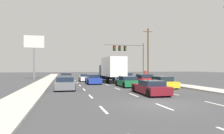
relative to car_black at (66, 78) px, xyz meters
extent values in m
plane|color=#3D3D3F|center=(4.93, 2.74, -0.58)|extent=(140.00, 140.00, 0.00)
cube|color=#B2AFA8|center=(13.06, -2.26, -0.51)|extent=(2.35, 80.00, 0.14)
cube|color=#B2AFA8|center=(-3.19, -2.26, -0.51)|extent=(2.35, 80.00, 0.14)
cube|color=silver|center=(1.53, -23.12, -0.58)|extent=(0.14, 2.00, 0.01)
cube|color=silver|center=(1.53, -18.12, -0.58)|extent=(0.14, 2.00, 0.01)
cube|color=silver|center=(1.53, -13.12, -0.58)|extent=(0.14, 2.00, 0.01)
cube|color=silver|center=(1.53, -8.12, -0.58)|extent=(0.14, 2.00, 0.01)
cube|color=silver|center=(1.53, -3.12, -0.58)|extent=(0.14, 2.00, 0.01)
cube|color=silver|center=(1.53, 1.88, -0.58)|extent=(0.14, 2.00, 0.01)
cube|color=silver|center=(1.53, 6.88, -0.58)|extent=(0.14, 2.00, 0.01)
cube|color=silver|center=(1.53, 11.88, -0.58)|extent=(0.14, 2.00, 0.01)
cube|color=silver|center=(1.53, 16.88, -0.58)|extent=(0.14, 2.00, 0.01)
cube|color=silver|center=(1.53, 21.88, -0.58)|extent=(0.14, 2.00, 0.01)
cube|color=silver|center=(1.53, 26.88, -0.58)|extent=(0.14, 2.00, 0.01)
cube|color=silver|center=(4.93, -23.12, -0.58)|extent=(0.14, 2.00, 0.01)
cube|color=silver|center=(4.93, -18.12, -0.58)|extent=(0.14, 2.00, 0.01)
cube|color=silver|center=(4.93, -13.12, -0.58)|extent=(0.14, 2.00, 0.01)
cube|color=silver|center=(4.93, -8.12, -0.58)|extent=(0.14, 2.00, 0.01)
cube|color=silver|center=(4.93, -3.12, -0.58)|extent=(0.14, 2.00, 0.01)
cube|color=silver|center=(4.93, 1.88, -0.58)|extent=(0.14, 2.00, 0.01)
cube|color=silver|center=(4.93, 6.88, -0.58)|extent=(0.14, 2.00, 0.01)
cube|color=silver|center=(4.93, 11.88, -0.58)|extent=(0.14, 2.00, 0.01)
cube|color=silver|center=(4.93, 16.88, -0.58)|extent=(0.14, 2.00, 0.01)
cube|color=silver|center=(4.93, 21.88, -0.58)|extent=(0.14, 2.00, 0.01)
cube|color=silver|center=(4.93, 26.88, -0.58)|extent=(0.14, 2.00, 0.01)
cube|color=silver|center=(8.33, -23.12, -0.58)|extent=(0.14, 2.00, 0.01)
cube|color=silver|center=(8.33, -18.12, -0.58)|extent=(0.14, 2.00, 0.01)
cube|color=silver|center=(8.33, -13.12, -0.58)|extent=(0.14, 2.00, 0.01)
cube|color=silver|center=(8.33, -8.12, -0.58)|extent=(0.14, 2.00, 0.01)
cube|color=silver|center=(8.33, -3.12, -0.58)|extent=(0.14, 2.00, 0.01)
cube|color=silver|center=(8.33, 1.88, -0.58)|extent=(0.14, 2.00, 0.01)
cube|color=silver|center=(8.33, 6.88, -0.58)|extent=(0.14, 2.00, 0.01)
cube|color=silver|center=(8.33, 11.88, -0.58)|extent=(0.14, 2.00, 0.01)
cube|color=silver|center=(8.33, 16.88, -0.58)|extent=(0.14, 2.00, 0.01)
cube|color=silver|center=(8.33, 21.88, -0.58)|extent=(0.14, 2.00, 0.01)
cube|color=silver|center=(8.33, 26.88, -0.58)|extent=(0.14, 2.00, 0.01)
cube|color=black|center=(0.00, 0.06, -0.13)|extent=(1.81, 4.10, 0.63)
cube|color=#192333|center=(0.00, -0.20, 0.46)|extent=(1.58, 1.74, 0.55)
cylinder|color=black|center=(-0.82, 1.56, -0.26)|extent=(0.22, 0.64, 0.64)
cylinder|color=black|center=(0.84, 1.55, -0.26)|extent=(0.22, 0.64, 0.64)
cylinder|color=black|center=(-0.84, -1.43, -0.26)|extent=(0.22, 0.64, 0.64)
cylinder|color=black|center=(0.82, -1.44, -0.26)|extent=(0.22, 0.64, 0.64)
cube|color=orange|center=(-0.18, -6.67, -0.16)|extent=(1.92, 4.35, 0.56)
cube|color=#192333|center=(-0.18, -6.61, 0.37)|extent=(1.66, 2.06, 0.50)
cylinder|color=black|center=(-1.07, -5.07, -0.26)|extent=(0.23, 0.64, 0.64)
cylinder|color=black|center=(0.66, -5.05, -0.26)|extent=(0.23, 0.64, 0.64)
cylinder|color=black|center=(-1.02, -8.29, -0.26)|extent=(0.23, 0.64, 0.64)
cylinder|color=black|center=(0.71, -8.27, -0.26)|extent=(0.23, 0.64, 0.64)
cube|color=slate|center=(-0.27, -12.85, -0.10)|extent=(1.91, 4.11, 0.69)
cube|color=#192333|center=(-0.27, -12.92, 0.47)|extent=(1.64, 2.14, 0.44)
cylinder|color=black|center=(-1.08, -11.35, -0.26)|extent=(0.24, 0.65, 0.64)
cylinder|color=black|center=(0.61, -11.39, -0.26)|extent=(0.24, 0.65, 0.64)
cylinder|color=black|center=(-1.15, -14.32, -0.26)|extent=(0.24, 0.65, 0.64)
cylinder|color=black|center=(0.54, -14.36, -0.26)|extent=(0.24, 0.65, 0.64)
cube|color=white|center=(3.06, 0.23, -0.13)|extent=(1.86, 4.68, 0.61)
cube|color=#192333|center=(3.05, -0.12, 0.38)|extent=(1.60, 2.03, 0.41)
cylinder|color=black|center=(2.26, 2.02, -0.26)|extent=(0.23, 0.64, 0.64)
cylinder|color=black|center=(3.92, 1.99, -0.26)|extent=(0.23, 0.64, 0.64)
cylinder|color=black|center=(2.20, -1.53, -0.26)|extent=(0.23, 0.64, 0.64)
cylinder|color=black|center=(3.85, -1.56, -0.26)|extent=(0.23, 0.64, 0.64)
cube|color=#1E389E|center=(3.47, -5.97, -0.11)|extent=(1.73, 4.28, 0.66)
cube|color=#192333|center=(3.47, -6.02, 0.45)|extent=(1.52, 2.08, 0.47)
cylinder|color=black|center=(2.68, -4.38, -0.26)|extent=(0.22, 0.64, 0.64)
cylinder|color=black|center=(4.28, -4.38, -0.26)|extent=(0.22, 0.64, 0.64)
cylinder|color=black|center=(2.67, -7.55, -0.26)|extent=(0.22, 0.64, 0.64)
cylinder|color=black|center=(4.27, -7.56, -0.26)|extent=(0.22, 0.64, 0.64)
cube|color=white|center=(6.59, -4.58, 1.72)|extent=(2.37, 6.40, 2.71)
cube|color=red|center=(6.58, -7.76, 1.86)|extent=(2.11, 0.05, 0.36)
cube|color=#141E4C|center=(6.61, -0.29, 0.86)|extent=(2.26, 2.20, 2.29)
cylinder|color=black|center=(5.49, -0.29, -0.10)|extent=(0.30, 0.96, 0.96)
cylinder|color=black|center=(7.74, -0.30, -0.10)|extent=(0.30, 0.96, 0.96)
cylinder|color=black|center=(5.46, -5.86, -0.10)|extent=(0.30, 0.96, 0.96)
cylinder|color=black|center=(7.71, -5.87, -0.10)|extent=(0.30, 0.96, 0.96)
cube|color=#196B38|center=(6.66, -11.07, -0.13)|extent=(1.78, 4.16, 0.62)
cube|color=#192333|center=(6.66, -11.20, 0.40)|extent=(1.56, 2.02, 0.44)
cylinder|color=black|center=(5.83, -9.54, -0.26)|extent=(0.22, 0.64, 0.64)
cylinder|color=black|center=(7.48, -9.54, -0.26)|extent=(0.22, 0.64, 0.64)
cylinder|color=black|center=(5.83, -12.60, -0.26)|extent=(0.22, 0.64, 0.64)
cylinder|color=black|center=(7.49, -12.60, -0.26)|extent=(0.22, 0.64, 0.64)
cube|color=maroon|center=(6.41, -17.94, -0.14)|extent=(1.81, 4.43, 0.60)
cube|color=#192333|center=(6.41, -18.28, 0.36)|extent=(1.56, 2.08, 0.40)
cylinder|color=black|center=(5.63, -16.27, -0.26)|extent=(0.23, 0.64, 0.64)
cylinder|color=black|center=(7.25, -16.30, -0.26)|extent=(0.23, 0.64, 0.64)
cylinder|color=black|center=(5.58, -19.58, -0.26)|extent=(0.23, 0.64, 0.64)
cylinder|color=black|center=(7.20, -19.60, -0.26)|extent=(0.23, 0.64, 0.64)
cube|color=#B7BABF|center=(9.95, 0.37, -0.10)|extent=(1.86, 4.56, 0.67)
cube|color=#192333|center=(9.95, 0.01, 0.47)|extent=(1.64, 2.37, 0.48)
cylinder|color=black|center=(9.08, 2.11, -0.26)|extent=(0.22, 0.64, 0.64)
cylinder|color=black|center=(10.82, 2.11, -0.26)|extent=(0.22, 0.64, 0.64)
cylinder|color=black|center=(9.08, -1.36, -0.26)|extent=(0.22, 0.64, 0.64)
cylinder|color=black|center=(10.82, -1.36, -0.26)|extent=(0.22, 0.64, 0.64)
cube|color=red|center=(10.23, -7.16, -0.12)|extent=(1.91, 4.51, 0.63)
cube|color=#192333|center=(10.22, -7.51, 0.45)|extent=(1.64, 2.21, 0.51)
cylinder|color=black|center=(9.42, -5.46, -0.26)|extent=(0.23, 0.64, 0.64)
cylinder|color=black|center=(11.12, -5.49, -0.26)|extent=(0.23, 0.64, 0.64)
cylinder|color=black|center=(9.35, -8.83, -0.26)|extent=(0.23, 0.64, 0.64)
cylinder|color=black|center=(11.05, -8.87, -0.26)|extent=(0.23, 0.64, 0.64)
cube|color=yellow|center=(9.87, -13.18, -0.15)|extent=(1.79, 4.42, 0.59)
cube|color=#192333|center=(9.88, -13.36, 0.40)|extent=(1.55, 2.15, 0.50)
cylinder|color=black|center=(9.05, -11.54, -0.26)|extent=(0.23, 0.64, 0.64)
cylinder|color=black|center=(10.65, -11.52, -0.26)|extent=(0.23, 0.64, 0.64)
cylinder|color=black|center=(9.10, -14.84, -0.26)|extent=(0.23, 0.64, 0.64)
cylinder|color=black|center=(10.70, -14.82, -0.26)|extent=(0.23, 0.64, 0.64)
cylinder|color=#595B56|center=(14.76, 3.98, 2.89)|extent=(0.20, 0.20, 6.94)
cylinder|color=#595B56|center=(10.93, 3.98, 5.94)|extent=(7.65, 0.14, 0.14)
cube|color=black|center=(11.03, 3.98, 5.29)|extent=(0.40, 0.56, 0.95)
sphere|color=red|center=(11.03, 3.67, 5.59)|extent=(0.20, 0.20, 0.20)
sphere|color=orange|center=(11.03, 3.67, 5.29)|extent=(0.20, 0.20, 0.20)
sphere|color=green|center=(11.03, 3.67, 4.99)|extent=(0.20, 0.20, 0.20)
cube|color=black|center=(9.98, 3.98, 5.29)|extent=(0.40, 0.56, 0.95)
sphere|color=red|center=(9.98, 3.67, 5.59)|extent=(0.20, 0.20, 0.20)
sphere|color=orange|center=(9.98, 3.67, 5.29)|extent=(0.20, 0.20, 0.20)
sphere|color=green|center=(9.98, 3.67, 4.99)|extent=(0.20, 0.20, 0.20)
cube|color=black|center=(8.93, 3.98, 5.29)|extent=(0.40, 0.56, 0.95)
sphere|color=red|center=(8.93, 3.67, 5.59)|extent=(0.20, 0.20, 0.20)
sphere|color=orange|center=(8.93, 3.67, 5.29)|extent=(0.20, 0.20, 0.20)
sphere|color=green|center=(8.93, 3.67, 4.99)|extent=(0.20, 0.20, 0.20)
cylinder|color=brown|center=(15.13, 2.53, 4.21)|extent=(0.28, 0.28, 9.59)
cube|color=brown|center=(15.13, 2.53, 8.41)|extent=(1.80, 0.12, 0.12)
cylinder|color=slate|center=(-5.73, 7.07, 2.38)|extent=(0.36, 0.36, 5.93)
cube|color=silver|center=(-5.73, 7.07, 6.47)|extent=(3.60, 0.20, 2.25)
cylinder|color=#1E233F|center=(12.89, -1.62, -0.04)|extent=(0.32, 0.32, 0.81)
cylinder|color=red|center=(12.89, -1.62, 0.73)|extent=(0.38, 0.38, 0.71)
sphere|color=tan|center=(12.89, -1.62, 1.19)|extent=(0.22, 0.22, 0.22)
camera|label=1|loc=(-0.48, -33.43, 1.56)|focal=32.86mm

